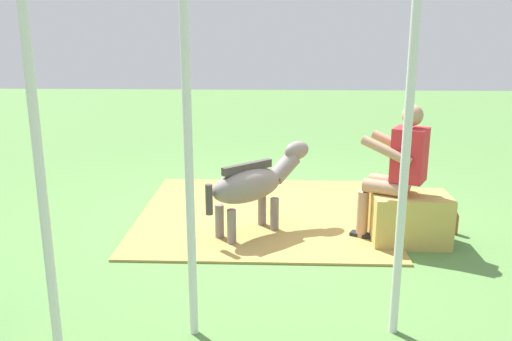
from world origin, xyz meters
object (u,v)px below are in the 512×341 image
(hay_bale, at_px, (410,219))
(person_seated, at_px, (397,167))
(tent_pole_right, at_px, (40,170))
(tent_pole_mid, at_px, (188,155))
(pony_standing, at_px, (254,184))
(soda_bottle, at_px, (455,222))
(tent_pole_left, at_px, (406,154))

(hay_bale, relative_size, person_seated, 0.54)
(tent_pole_right, xyz_separation_m, tent_pole_mid, (-0.81, -0.40, 0.00))
(pony_standing, bearing_deg, tent_pole_mid, 79.66)
(tent_pole_mid, bearing_deg, soda_bottle, -140.91)
(soda_bottle, height_order, tent_pole_left, tent_pole_left)
(hay_bale, bearing_deg, soda_bottle, -154.22)
(pony_standing, bearing_deg, hay_bale, 172.89)
(tent_pole_right, bearing_deg, soda_bottle, -143.79)
(tent_pole_mid, bearing_deg, pony_standing, -100.34)
(pony_standing, xyz_separation_m, soda_bottle, (-2.07, -0.06, -0.41))
(tent_pole_mid, bearing_deg, person_seated, -134.56)
(person_seated, height_order, tent_pole_right, tent_pole_right)
(tent_pole_right, distance_m, tent_pole_mid, 0.90)
(person_seated, distance_m, tent_pole_left, 1.80)
(person_seated, bearing_deg, pony_standing, -5.72)
(hay_bale, xyz_separation_m, tent_pole_right, (2.70, 2.11, 1.05))
(person_seated, relative_size, tent_pole_mid, 0.53)
(tent_pole_left, distance_m, tent_pole_right, 2.27)
(person_seated, height_order, pony_standing, person_seated)
(tent_pole_right, bearing_deg, pony_standing, -116.69)
(hay_bale, distance_m, person_seated, 0.54)
(hay_bale, bearing_deg, tent_pole_right, 38.00)
(pony_standing, height_order, soda_bottle, pony_standing)
(person_seated, height_order, tent_pole_left, tent_pole_left)
(person_seated, relative_size, soda_bottle, 5.27)
(pony_standing, distance_m, tent_pole_left, 2.25)
(soda_bottle, xyz_separation_m, tent_pole_left, (1.01, 1.90, 1.17))
(hay_bale, xyz_separation_m, tent_pole_left, (0.48, 1.64, 1.05))
(tent_pole_right, bearing_deg, person_seated, -139.66)
(hay_bale, height_order, tent_pole_mid, tent_pole_mid)
(hay_bale, xyz_separation_m, tent_pole_mid, (1.89, 1.71, 1.05))
(hay_bale, relative_size, tent_pole_left, 0.29)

